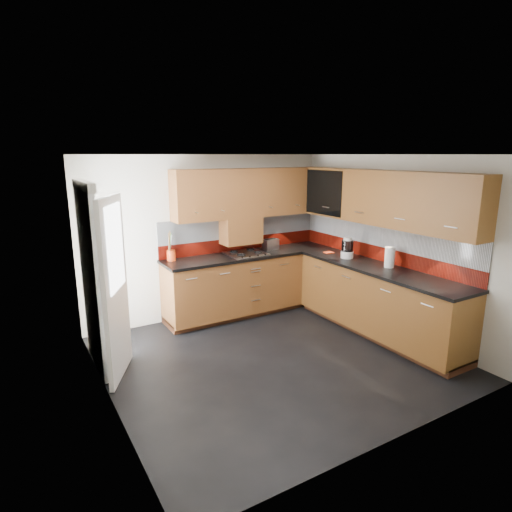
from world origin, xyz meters
TOP-DOWN VIEW (x-y plane):
  - room at (0.00, 0.00)m, footprint 4.00×3.80m
  - base_cabinets at (1.07, 0.72)m, footprint 2.70×3.20m
  - countertop at (1.05, 0.70)m, footprint 2.72×3.22m
  - backsplash at (1.28, 0.93)m, footprint 2.70×3.20m
  - upper_cabinets at (1.23, 0.78)m, footprint 2.50×3.20m
  - extractor_hood at (0.45, 1.64)m, footprint 0.60×0.33m
  - glass_cabinet at (1.71, 1.07)m, footprint 0.32×0.80m
  - back_door at (-1.78, 0.75)m, footprint 0.42×1.19m
  - gas_hob at (0.45, 1.47)m, footprint 0.56×0.50m
  - utensil_pot at (-0.65, 1.68)m, footprint 0.12×0.12m
  - toaster at (0.95, 1.57)m, footprint 0.24×0.16m
  - food_processor at (1.59, 0.53)m, footprint 0.18×0.18m
  - paper_towel at (1.71, -0.16)m, footprint 0.13×0.13m
  - orange_cloth at (1.57, 0.91)m, footprint 0.13×0.12m

SIDE VIEW (x-z plane):
  - base_cabinets at x=1.07m, z-range -0.04..0.91m
  - countertop at x=1.05m, z-range 0.90..0.94m
  - orange_cloth at x=1.57m, z-range 0.94..0.95m
  - gas_hob at x=0.45m, z-range 0.93..0.98m
  - toaster at x=0.95m, z-range 0.94..1.11m
  - back_door at x=-1.78m, z-range 0.01..2.05m
  - utensil_pot at x=-0.65m, z-range 0.82..1.25m
  - paper_towel at x=1.71m, z-range 0.94..1.21m
  - food_processor at x=1.59m, z-range 0.93..1.23m
  - backsplash at x=1.28m, z-range 0.94..1.48m
  - extractor_hood at x=0.45m, z-range 1.08..1.48m
  - room at x=0.00m, z-range 0.18..2.82m
  - upper_cabinets at x=1.23m, z-range 1.48..2.20m
  - glass_cabinet at x=1.71m, z-range 1.54..2.20m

